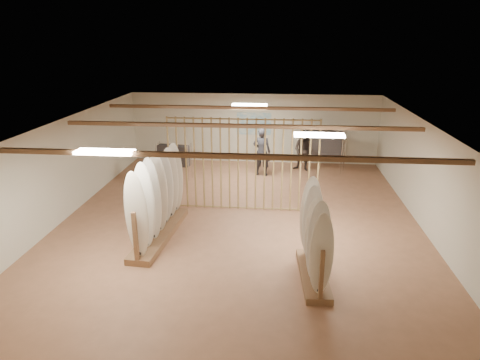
# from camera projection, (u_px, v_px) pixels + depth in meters

# --- Properties ---
(floor) EXTENTS (12.00, 12.00, 0.00)m
(floor) POSITION_uv_depth(u_px,v_px,m) (240.00, 220.00, 12.23)
(floor) COLOR #A26D4E
(floor) RESTS_ON ground
(ceiling) EXTENTS (12.00, 12.00, 0.00)m
(ceiling) POSITION_uv_depth(u_px,v_px,m) (240.00, 123.00, 11.33)
(ceiling) COLOR gray
(ceiling) RESTS_ON ground
(wall_back) EXTENTS (12.00, 0.00, 12.00)m
(wall_back) POSITION_uv_depth(u_px,v_px,m) (254.00, 128.00, 17.44)
(wall_back) COLOR beige
(wall_back) RESTS_ON ground
(wall_front) EXTENTS (12.00, 0.00, 12.00)m
(wall_front) POSITION_uv_depth(u_px,v_px,m) (201.00, 300.00, 6.12)
(wall_front) COLOR beige
(wall_front) RESTS_ON ground
(wall_left) EXTENTS (0.00, 12.00, 12.00)m
(wall_left) POSITION_uv_depth(u_px,v_px,m) (66.00, 168.00, 12.22)
(wall_left) COLOR beige
(wall_left) RESTS_ON ground
(wall_right) EXTENTS (0.00, 12.00, 12.00)m
(wall_right) POSITION_uv_depth(u_px,v_px,m) (427.00, 179.00, 11.33)
(wall_right) COLOR beige
(wall_right) RESTS_ON ground
(ceiling_slats) EXTENTS (9.50, 6.12, 0.10)m
(ceiling_slats) POSITION_uv_depth(u_px,v_px,m) (240.00, 126.00, 11.35)
(ceiling_slats) COLOR brown
(ceiling_slats) RESTS_ON ground
(light_panels) EXTENTS (1.20, 0.35, 0.06)m
(light_panels) POSITION_uv_depth(u_px,v_px,m) (240.00, 125.00, 11.35)
(light_panels) COLOR white
(light_panels) RESTS_ON ground
(bamboo_partition) EXTENTS (4.45, 0.05, 2.78)m
(bamboo_partition) POSITION_uv_depth(u_px,v_px,m) (243.00, 165.00, 12.53)
(bamboo_partition) COLOR #A58850
(bamboo_partition) RESTS_ON ground
(poster) EXTENTS (1.40, 0.03, 0.90)m
(poster) POSITION_uv_depth(u_px,v_px,m) (254.00, 124.00, 17.35)
(poster) COLOR #3688BE
(poster) RESTS_ON ground
(rack_left) EXTENTS (0.82, 3.20, 2.22)m
(rack_left) POSITION_uv_depth(u_px,v_px,m) (159.00, 210.00, 10.96)
(rack_left) COLOR brown
(rack_left) RESTS_ON floor
(rack_right) EXTENTS (0.67, 2.10, 1.97)m
(rack_right) POSITION_uv_depth(u_px,v_px,m) (315.00, 250.00, 9.09)
(rack_right) COLOR brown
(rack_right) RESTS_ON floor
(clothing_rack_a) EXTENTS (1.23, 0.49, 1.33)m
(clothing_rack_a) POSITION_uv_depth(u_px,v_px,m) (174.00, 155.00, 15.52)
(clothing_rack_a) COLOR silver
(clothing_rack_a) RESTS_ON floor
(clothing_rack_b) EXTENTS (1.49, 0.90, 1.67)m
(clothing_rack_b) POSITION_uv_depth(u_px,v_px,m) (324.00, 143.00, 16.42)
(clothing_rack_b) COLOR silver
(clothing_rack_b) RESTS_ON floor
(shopper_a) EXTENTS (0.81, 0.60, 2.05)m
(shopper_a) POSITION_uv_depth(u_px,v_px,m) (262.00, 149.00, 15.82)
(shopper_a) COLOR #26262D
(shopper_a) RESTS_ON floor
(shopper_b) EXTENTS (1.07, 0.97, 1.81)m
(shopper_b) POSITION_uv_depth(u_px,v_px,m) (303.00, 148.00, 16.42)
(shopper_b) COLOR #2F2825
(shopper_b) RESTS_ON floor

